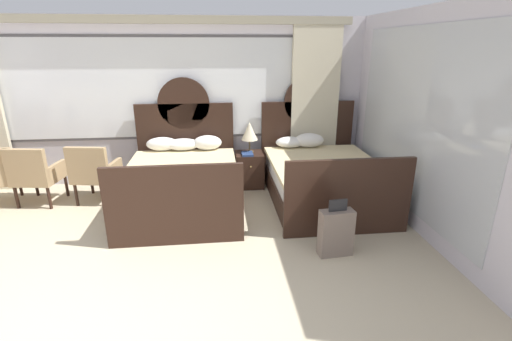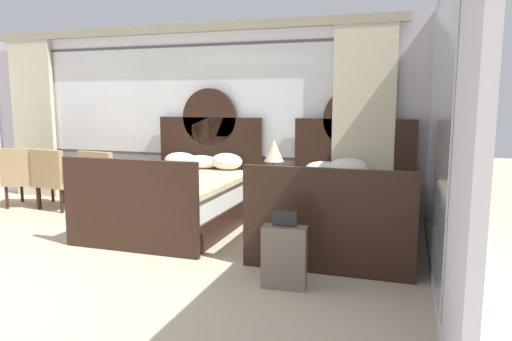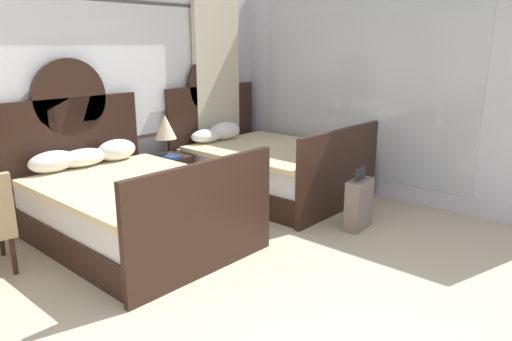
{
  "view_description": "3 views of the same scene",
  "coord_description": "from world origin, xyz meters",
  "px_view_note": "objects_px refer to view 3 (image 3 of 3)",
  "views": [
    {
      "loc": [
        0.99,
        -2.38,
        2.26
      ],
      "look_at": [
        1.51,
        2.16,
        0.68
      ],
      "focal_mm": 25.65,
      "sensor_mm": 36.0,
      "label": 1
    },
    {
      "loc": [
        3.25,
        -2.59,
        1.58
      ],
      "look_at": [
        1.86,
        1.67,
        0.92
      ],
      "focal_mm": 32.84,
      "sensor_mm": 36.0,
      "label": 2
    },
    {
      "loc": [
        -1.97,
        -1.25,
        1.91
      ],
      "look_at": [
        1.49,
        1.87,
        0.67
      ],
      "focal_mm": 33.29,
      "sensor_mm": 36.0,
      "label": 3
    }
  ],
  "objects_px": {
    "table_lamp_on_nightstand": "(165,127)",
    "book_on_nightstand": "(170,157)",
    "suitcase_on_floor": "(359,204)",
    "nightstand_between_beds": "(170,178)",
    "bed_near_mirror": "(266,166)",
    "bed_near_window": "(129,204)"
  },
  "relations": [
    {
      "from": "bed_near_window",
      "to": "bed_near_mirror",
      "type": "height_order",
      "value": "same"
    },
    {
      "from": "table_lamp_on_nightstand",
      "to": "suitcase_on_floor",
      "type": "height_order",
      "value": "table_lamp_on_nightstand"
    },
    {
      "from": "bed_near_mirror",
      "to": "book_on_nightstand",
      "type": "xyz_separation_m",
      "value": [
        -1.07,
        0.61,
        0.21
      ]
    },
    {
      "from": "bed_near_window",
      "to": "book_on_nightstand",
      "type": "bearing_deg",
      "value": 30.93
    },
    {
      "from": "nightstand_between_beds",
      "to": "bed_near_mirror",
      "type": "bearing_deg",
      "value": -34.02
    },
    {
      "from": "table_lamp_on_nightstand",
      "to": "book_on_nightstand",
      "type": "xyz_separation_m",
      "value": [
        -0.05,
        -0.14,
        -0.34
      ]
    },
    {
      "from": "table_lamp_on_nightstand",
      "to": "suitcase_on_floor",
      "type": "xyz_separation_m",
      "value": [
        0.75,
        -2.29,
        -0.65
      ]
    },
    {
      "from": "nightstand_between_beds",
      "to": "bed_near_window",
      "type": "bearing_deg",
      "value": -146.47
    },
    {
      "from": "bed_near_mirror",
      "to": "suitcase_on_floor",
      "type": "xyz_separation_m",
      "value": [
        -0.28,
        -1.54,
        -0.1
      ]
    },
    {
      "from": "bed_near_window",
      "to": "bed_near_mirror",
      "type": "relative_size",
      "value": 1.0
    },
    {
      "from": "bed_near_mirror",
      "to": "nightstand_between_beds",
      "type": "xyz_separation_m",
      "value": [
        -1.03,
        0.7,
        -0.09
      ]
    },
    {
      "from": "bed_near_mirror",
      "to": "table_lamp_on_nightstand",
      "type": "xyz_separation_m",
      "value": [
        -1.02,
        0.75,
        0.55
      ]
    },
    {
      "from": "suitcase_on_floor",
      "to": "bed_near_window",
      "type": "bearing_deg",
      "value": 139.08
    },
    {
      "from": "book_on_nightstand",
      "to": "suitcase_on_floor",
      "type": "relative_size",
      "value": 0.39
    },
    {
      "from": "nightstand_between_beds",
      "to": "book_on_nightstand",
      "type": "height_order",
      "value": "book_on_nightstand"
    },
    {
      "from": "bed_near_mirror",
      "to": "book_on_nightstand",
      "type": "height_order",
      "value": "bed_near_mirror"
    },
    {
      "from": "nightstand_between_beds",
      "to": "table_lamp_on_nightstand",
      "type": "distance_m",
      "value": 0.64
    },
    {
      "from": "table_lamp_on_nightstand",
      "to": "suitcase_on_floor",
      "type": "relative_size",
      "value": 0.76
    },
    {
      "from": "table_lamp_on_nightstand",
      "to": "suitcase_on_floor",
      "type": "bearing_deg",
      "value": -71.97
    },
    {
      "from": "bed_near_window",
      "to": "suitcase_on_floor",
      "type": "xyz_separation_m",
      "value": [
        1.79,
        -1.55,
        -0.1
      ]
    },
    {
      "from": "bed_near_mirror",
      "to": "table_lamp_on_nightstand",
      "type": "distance_m",
      "value": 1.38
    },
    {
      "from": "table_lamp_on_nightstand",
      "to": "nightstand_between_beds",
      "type": "bearing_deg",
      "value": -101.66
    }
  ]
}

